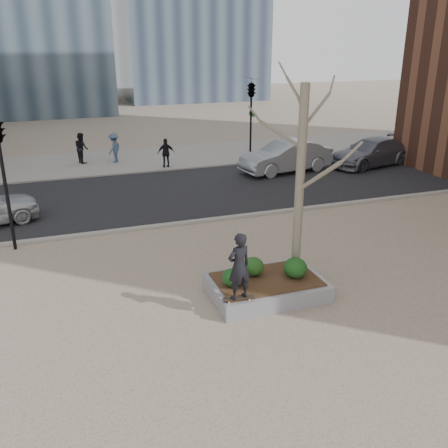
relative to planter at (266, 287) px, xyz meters
name	(u,v)px	position (x,y,z in m)	size (l,w,h in m)	color
ground	(231,301)	(-1.00, 0.00, -0.23)	(120.00, 120.00, 0.00)	tan
street	(153,195)	(-1.00, 10.00, -0.21)	(60.00, 8.00, 0.02)	black
far_sidewalk	(127,160)	(-1.00, 17.00, -0.21)	(60.00, 6.00, 0.02)	gray
planter	(266,287)	(0.00, 0.00, 0.00)	(3.00, 2.00, 0.45)	gray
planter_mulch	(267,279)	(0.00, 0.00, 0.25)	(2.70, 1.70, 0.04)	#382314
sycamore_tree	(302,151)	(1.00, 0.30, 3.56)	(2.80, 2.80, 6.60)	gray
shrub_left	(233,277)	(-0.99, -0.07, 0.50)	(0.55, 0.55, 0.47)	#133B17
shrub_middle	(253,266)	(-0.26, 0.33, 0.52)	(0.59, 0.59, 0.50)	#183E13
shrub_right	(295,268)	(0.76, -0.15, 0.53)	(0.63, 0.63, 0.54)	#133C13
skateboard	(239,299)	(-1.10, -0.78, 0.26)	(0.78, 0.20, 0.07)	black
skateboarder	(239,266)	(-1.10, -0.78, 1.15)	(0.62, 0.41, 1.70)	black
car_silver	(286,156)	(6.27, 11.71, 0.59)	(1.68, 4.82, 1.59)	#999CA1
car_third	(371,152)	(11.19, 11.41, 0.51)	(2.01, 4.94, 1.43)	#565863
pedestrian_a	(82,148)	(-3.42, 17.18, 0.63)	(0.81, 0.63, 1.66)	black
pedestrian_b	(114,148)	(-1.72, 16.75, 0.60)	(1.04, 0.60, 1.61)	#3F5672
pedestrian_c	(166,153)	(0.71, 14.66, 0.56)	(0.90, 0.37, 1.53)	black
traffic_light_near	(5,183)	(-6.50, 5.60, 2.02)	(0.60, 2.48, 4.50)	black
traffic_light_far	(251,121)	(5.50, 14.60, 2.02)	(0.60, 2.48, 4.50)	black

